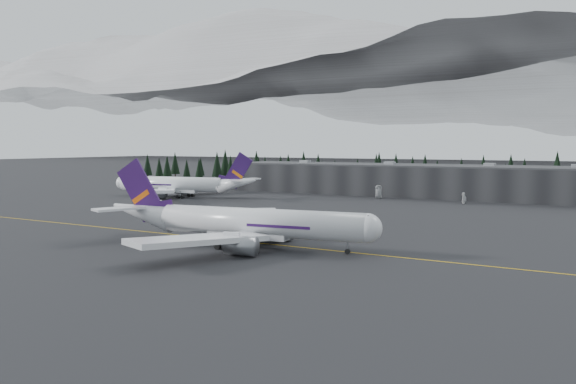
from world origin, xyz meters
The scene contains 9 objects.
ground centered at (0.00, 0.00, 0.00)m, with size 1400.00×1400.00×0.00m, color black.
taxiline centered at (0.00, -2.00, 0.01)m, with size 400.00×0.40×0.02m, color gold.
terminal centered at (0.00, 125.00, 6.30)m, with size 160.00×30.00×12.60m.
treeline centered at (0.00, 162.00, 7.50)m, with size 360.00×20.00×15.00m, color black.
mountain_ridge centered at (0.00, 1000.00, 0.00)m, with size 4400.00×900.00×420.00m, color white, non-canonical shape.
jet_main centered at (3.46, -7.29, 5.02)m, with size 60.34×55.34×17.81m.
jet_parked centered at (-76.15, 70.81, 5.09)m, with size 60.77×55.58×18.04m.
gse_vehicle_a centered at (-7.40, 104.87, 0.71)m, with size 2.36×5.12×1.42m, color silver.
gse_vehicle_b centered at (26.06, 99.96, 0.69)m, with size 1.63×4.05×1.38m, color silver.
Camera 1 is at (67.92, -100.93, 20.66)m, focal length 35.00 mm.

